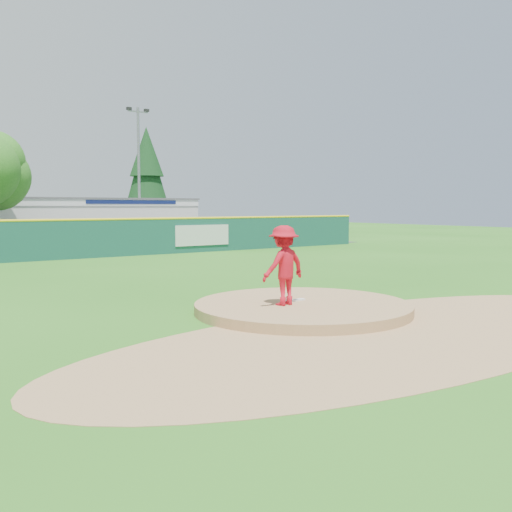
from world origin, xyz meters
TOP-DOWN VIEW (x-y plane):
  - ground at (0.00, 0.00)m, footprint 120.00×120.00m
  - pitchers_mound at (0.00, 0.00)m, footprint 5.50×5.50m
  - pitching_rubber at (0.00, 0.30)m, footprint 0.60×0.15m
  - infield_dirt_arc at (0.00, -3.00)m, footprint 15.40×15.40m
  - parking_lot at (0.00, 27.00)m, footprint 44.00×16.00m
  - pitcher at (-0.61, 0.02)m, footprint 1.34×0.85m
  - van at (6.59, 21.14)m, footprint 5.68×3.02m
  - pool_building_grp at (6.00, 31.99)m, footprint 15.20×8.20m
  - fence_banners at (-0.62, 17.92)m, footprint 20.51×0.04m
  - outfield_fence at (0.00, 18.00)m, footprint 40.00×0.14m
  - conifer_tree at (13.00, 36.00)m, footprint 4.40×4.40m
  - light_pole_right at (9.00, 29.00)m, footprint 1.75×0.25m

SIDE VIEW (x-z plane):
  - ground at x=0.00m, z-range 0.00..0.00m
  - pitchers_mound at x=0.00m, z-range -0.25..0.25m
  - infield_dirt_arc at x=0.00m, z-range 0.00..0.01m
  - parking_lot at x=0.00m, z-range 0.00..0.02m
  - pitching_rubber at x=0.00m, z-range 0.25..0.29m
  - van at x=6.59m, z-range 0.02..1.54m
  - fence_banners at x=-0.62m, z-range 0.40..1.60m
  - outfield_fence at x=0.00m, z-range 0.05..2.12m
  - pitcher at x=-0.61m, z-range 0.25..2.23m
  - pool_building_grp at x=6.00m, z-range 0.01..3.32m
  - conifer_tree at x=13.00m, z-range 0.79..10.29m
  - light_pole_right at x=9.00m, z-range 0.54..10.54m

